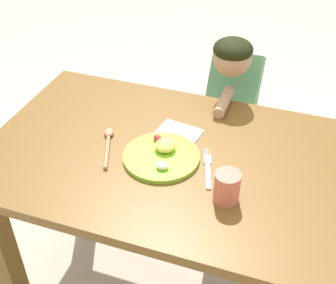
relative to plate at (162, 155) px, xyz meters
name	(u,v)px	position (x,y,z in m)	size (l,w,h in m)	color
dining_table	(180,185)	(0.06, 0.03, -0.15)	(1.36, 0.81, 0.75)	brown
plate	(162,155)	(0.00, 0.00, 0.00)	(0.26, 0.26, 0.05)	#87C82C
fork	(208,169)	(0.16, -0.01, -0.01)	(0.08, 0.20, 0.01)	silver
spoon	(108,142)	(-0.21, 0.01, 0.00)	(0.10, 0.21, 0.02)	tan
drinking_cup	(227,187)	(0.25, -0.12, 0.04)	(0.08, 0.08, 0.10)	#DC7059
person	(230,124)	(0.12, 0.59, -0.24)	(0.21, 0.43, 1.00)	#324E70
napkin	(178,133)	(0.01, 0.15, -0.01)	(0.16, 0.12, 0.00)	white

